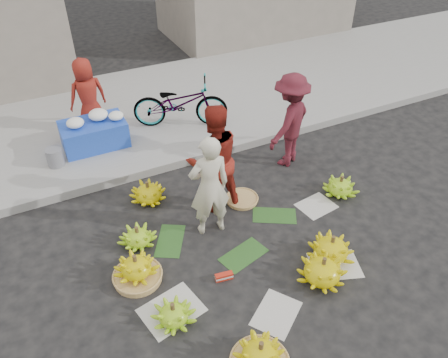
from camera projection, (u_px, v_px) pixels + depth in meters
name	position (u px, v px, depth m)	size (l,w,h in m)	color
ground	(243.00, 243.00, 6.12)	(80.00, 80.00, 0.00)	black
curb	(184.00, 159.00, 7.65)	(40.00, 0.25, 0.15)	gray
sidewalk	(146.00, 109.00, 9.16)	(40.00, 4.00, 0.12)	gray
newspaper_scatter	(273.00, 284.00, 5.55)	(3.20, 1.80, 0.00)	silver
banana_leaves	(230.00, 236.00, 6.23)	(2.00, 1.00, 0.00)	#204C19
banana_bunch_0	(137.00, 270.00, 5.51)	(0.64, 0.64, 0.43)	#AF8449
banana_bunch_1	(173.00, 314.00, 5.04)	(0.55, 0.55, 0.31)	#7BBC1A
banana_bunch_2	(260.00, 357.00, 4.56)	(0.69, 0.69, 0.44)	#AF8449
banana_bunch_3	(322.00, 271.00, 5.50)	(0.85, 0.85, 0.40)	yellow
banana_bunch_4	(331.00, 249.00, 5.80)	(0.66, 0.66, 0.39)	yellow
banana_bunch_5	(340.00, 186.00, 6.91)	(0.62, 0.62, 0.34)	#7BBC1A
banana_bunch_6	(138.00, 237.00, 6.03)	(0.56, 0.56, 0.32)	#7BBC1A
banana_bunch_7	(148.00, 193.00, 6.77)	(0.60, 0.60, 0.36)	yellow
basket_spare	(242.00, 199.00, 6.85)	(0.49, 0.49, 0.06)	#AF8449
incense_stack	(224.00, 276.00, 5.58)	(0.23, 0.07, 0.09)	red
vendor_cream	(209.00, 187.00, 5.88)	(0.57, 0.38, 1.56)	beige
vendor_red	(214.00, 159.00, 6.29)	(0.83, 0.64, 1.70)	maroon
man_striped	(290.00, 121.00, 7.23)	(1.06, 0.61, 1.64)	maroon
flower_table	(94.00, 132.00, 7.77)	(1.12, 0.70, 0.65)	#1C41B9
grey_bucket	(55.00, 157.00, 7.34)	(0.28, 0.28, 0.32)	slate
flower_vendor	(88.00, 96.00, 7.96)	(0.69, 0.45, 1.40)	maroon
bicycle	(180.00, 103.00, 8.23)	(1.79, 0.62, 0.94)	gray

